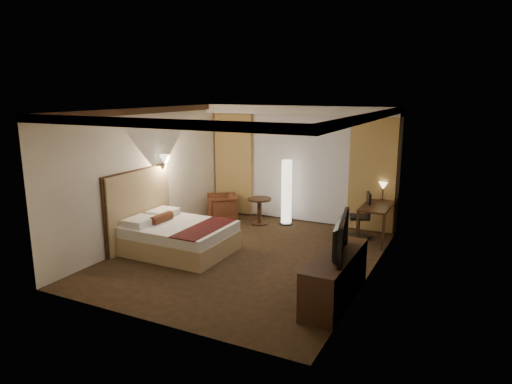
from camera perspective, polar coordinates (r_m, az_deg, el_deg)
The scene contains 21 objects.
floor at distance 8.60m, azimuth -1.20°, elevation -8.03°, with size 4.50×5.50×0.01m, color black.
ceiling at distance 8.05m, azimuth -1.29°, elevation 10.26°, with size 4.50×5.50×0.01m, color white.
back_wall at distance 10.69m, azimuth 5.62°, elevation 3.52°, with size 4.50×0.02×2.70m, color beige.
left_wall at distance 9.45m, azimuth -13.42°, elevation 2.03°, with size 0.02×5.50×2.70m, color beige.
right_wall at distance 7.47m, azimuth 14.25°, elevation -0.79°, with size 0.02×5.50×2.70m, color beige.
crown_molding at distance 8.05m, azimuth -1.28°, elevation 9.83°, with size 4.50×5.50×0.12m, color black, non-canonical shape.
soffit at distance 10.33m, azimuth 5.27°, elevation 10.19°, with size 4.50×0.50×0.20m, color white.
curtain_sheer at distance 10.63m, azimuth 5.45°, elevation 2.93°, with size 2.48×0.04×2.45m, color silver.
curtain_left_drape at distance 11.29m, azimuth -2.75°, elevation 3.54°, with size 1.00×0.14×2.45m, color tan.
curtain_right_drape at distance 10.10m, azimuth 14.37°, elevation 2.07°, with size 1.00×0.14×2.45m, color tan.
wall_sconce at distance 9.61m, azimuth -11.30°, elevation 3.94°, with size 0.24×0.24×0.24m, color white, non-canonical shape.
bed at distance 8.85m, azimuth -9.48°, elevation -5.70°, with size 1.88×1.47×0.55m, color white, non-canonical shape.
headboard at distance 9.29m, azimuth -14.36°, elevation -1.99°, with size 0.12×1.77×1.50m, color tan, non-canonical shape.
armchair at distance 10.84m, azimuth -4.27°, elevation -1.76°, with size 0.67×0.63×0.69m, color #442214.
side_table at distance 10.52m, azimuth 0.44°, elevation -2.40°, with size 0.55×0.55×0.61m, color black, non-canonical shape.
floor_lamp at distance 10.40m, azimuth 3.84°, elevation -0.04°, with size 0.32×0.32×1.51m, color white, non-canonical shape.
desk at distance 9.73m, azimuth 14.83°, elevation -3.66°, with size 0.55×1.26×0.75m, color black, non-canonical shape.
desk_lamp at distance 10.05m, azimuth 15.57°, elevation 0.03°, with size 0.18×0.18×0.34m, color #FFD899, non-canonical shape.
office_chair at distance 9.72m, azimuth 12.76°, elevation -2.85°, with size 0.47×0.47×0.98m, color black, non-canonical shape.
dresser at distance 6.89m, azimuth 9.87°, elevation -10.45°, with size 0.50×1.82×0.71m, color black, non-canonical shape.
television at distance 6.66m, azimuth 9.85°, elevation -4.92°, with size 1.18×0.68×0.15m, color black.
Camera 1 is at (3.73, -7.12, 3.04)m, focal length 32.00 mm.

